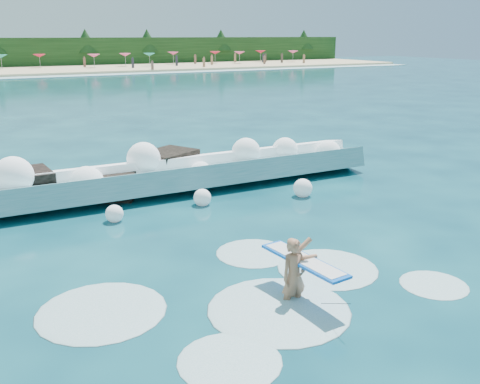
{
  "coord_description": "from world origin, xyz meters",
  "views": [
    {
      "loc": [
        -5.42,
        -10.97,
        5.55
      ],
      "look_at": [
        1.5,
        2.0,
        1.2
      ],
      "focal_mm": 40.0,
      "sensor_mm": 36.0,
      "label": 1
    }
  ],
  "objects": [
    {
      "name": "ground",
      "position": [
        0.0,
        0.0,
        0.0
      ],
      "size": [
        200.0,
        200.0,
        0.0
      ],
      "primitive_type": "plane",
      "color": "#07313F",
      "rests_on": "ground"
    },
    {
      "name": "rock_cluster",
      "position": [
        -1.36,
        7.93,
        0.44
      ],
      "size": [
        8.21,
        3.39,
        1.39
      ],
      "color": "black",
      "rests_on": "ground"
    },
    {
      "name": "surf_foam",
      "position": [
        -0.24,
        -1.71,
        0.0
      ],
      "size": [
        9.22,
        5.99,
        0.15
      ],
      "color": "silver",
      "rests_on": "ground"
    },
    {
      "name": "surfer_with_board",
      "position": [
        0.58,
        -2.29,
        0.63
      ],
      "size": [
        1.0,
        2.9,
        1.72
      ],
      "color": "#A86C4E",
      "rests_on": "ground"
    },
    {
      "name": "wave_spray",
      "position": [
        1.02,
        6.98,
        0.9
      ],
      "size": [
        14.95,
        4.5,
        1.82
      ],
      "color": "white",
      "rests_on": "ground"
    },
    {
      "name": "breaking_wave",
      "position": [
        1.28,
        7.07,
        0.49
      ],
      "size": [
        16.14,
        2.6,
        1.39
      ],
      "color": "teal",
      "rests_on": "ground"
    }
  ]
}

